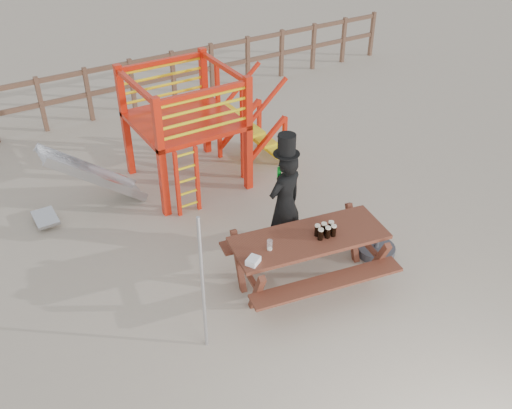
{
  "coord_description": "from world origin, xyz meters",
  "views": [
    {
      "loc": [
        -3.44,
        -4.69,
        5.49
      ],
      "look_at": [
        -0.07,
        0.8,
        1.15
      ],
      "focal_mm": 40.0,
      "sensor_mm": 36.0,
      "label": 1
    }
  ],
  "objects": [
    {
      "name": "ground",
      "position": [
        0.0,
        0.0,
        0.0
      ],
      "size": [
        60.0,
        60.0,
        0.0
      ],
      "primitive_type": "plane",
      "color": "tan",
      "rests_on": "ground"
    },
    {
      "name": "back_fence",
      "position": [
        0.0,
        7.0,
        0.74
      ],
      "size": [
        15.09,
        0.09,
        1.2
      ],
      "color": "brown",
      "rests_on": "ground"
    },
    {
      "name": "playground_fort",
      "position": [
        0.12,
        3.58,
        1.07
      ],
      "size": [
        4.71,
        1.84,
        2.1
      ],
      "color": "red",
      "rests_on": "ground"
    },
    {
      "name": "picnic_table",
      "position": [
        0.4,
        0.17,
        0.52
      ],
      "size": [
        2.35,
        1.82,
        0.82
      ],
      "rotation": [
        0.0,
        0.0,
        -0.18
      ],
      "color": "brown",
      "rests_on": "ground"
    },
    {
      "name": "man_with_hat",
      "position": [
        0.54,
        0.99,
        0.88
      ],
      "size": [
        0.67,
        0.51,
        1.97
      ],
      "rotation": [
        0.0,
        0.0,
        3.33
      ],
      "color": "black",
      "rests_on": "ground"
    },
    {
      "name": "metal_pole",
      "position": [
        -1.36,
        -0.12,
        0.98
      ],
      "size": [
        0.04,
        0.04,
        1.97
      ],
      "primitive_type": "cylinder",
      "color": "#B2B2B7",
      "rests_on": "ground"
    },
    {
      "name": "parasol_base",
      "position": [
        1.68,
        0.15,
        0.07
      ],
      "size": [
        0.57,
        0.57,
        0.24
      ],
      "color": "#333338",
      "rests_on": "ground"
    },
    {
      "name": "paper_bag",
      "position": [
        -0.55,
        0.09,
        0.86
      ],
      "size": [
        0.23,
        0.21,
        0.08
      ],
      "primitive_type": "cube",
      "rotation": [
        0.0,
        0.0,
        0.53
      ],
      "color": "white",
      "rests_on": "picnic_table"
    },
    {
      "name": "stout_pints",
      "position": [
        0.59,
        0.08,
        0.91
      ],
      "size": [
        0.3,
        0.2,
        0.17
      ],
      "color": "black",
      "rests_on": "picnic_table"
    },
    {
      "name": "empty_glasses",
      "position": [
        -0.22,
        0.22,
        0.89
      ],
      "size": [
        0.07,
        0.07,
        0.15
      ],
      "color": "silver",
      "rests_on": "picnic_table"
    }
  ]
}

